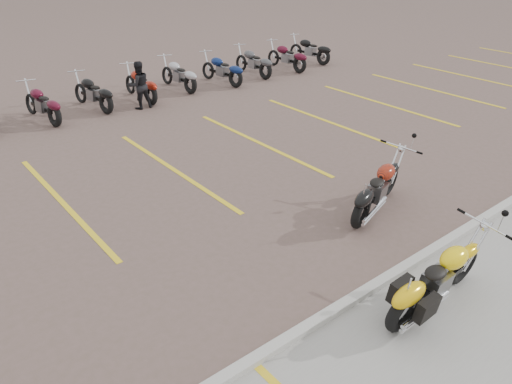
% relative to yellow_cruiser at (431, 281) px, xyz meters
% --- Properties ---
extents(ground, '(100.00, 100.00, 0.00)m').
position_rel_yellow_cruiser_xyz_m(ground, '(-0.52, 2.77, -0.48)').
color(ground, brown).
rests_on(ground, ground).
extents(curb, '(60.00, 0.18, 0.12)m').
position_rel_yellow_cruiser_xyz_m(curb, '(-0.52, 0.77, -0.42)').
color(curb, '#ADAAA3').
rests_on(curb, ground).
extents(parking_stripes, '(38.00, 5.50, 0.01)m').
position_rel_yellow_cruiser_xyz_m(parking_stripes, '(-0.52, 6.77, -0.47)').
color(parking_stripes, gold).
rests_on(parking_stripes, ground).
extents(yellow_cruiser, '(2.33, 0.35, 0.96)m').
position_rel_yellow_cruiser_xyz_m(yellow_cruiser, '(0.00, 0.00, 0.00)').
color(yellow_cruiser, black).
rests_on(yellow_cruiser, ground).
extents(flame_cruiser, '(2.20, 0.82, 0.93)m').
position_rel_yellow_cruiser_xyz_m(flame_cruiser, '(1.65, 2.44, -0.01)').
color(flame_cruiser, black).
rests_on(flame_cruiser, ground).
extents(person_b, '(0.79, 0.64, 1.52)m').
position_rel_yellow_cruiser_xyz_m(person_b, '(1.06, 11.51, 0.28)').
color(person_b, black).
rests_on(person_b, ground).
extents(bg_bike_row, '(20.51, 2.02, 1.10)m').
position_rel_yellow_cruiser_xyz_m(bg_bike_row, '(-0.17, 12.43, 0.07)').
color(bg_bike_row, black).
rests_on(bg_bike_row, ground).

